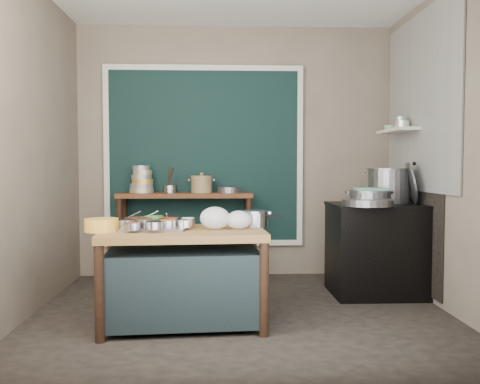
{
  "coord_description": "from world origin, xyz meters",
  "views": [
    {
      "loc": [
        -0.2,
        -4.24,
        1.25
      ],
      "look_at": [
        -0.0,
        0.25,
        1.01
      ],
      "focal_mm": 38.0,
      "sensor_mm": 36.0,
      "label": 1
    }
  ],
  "objects_px": {
    "back_counter": "(186,236)",
    "condiment_tray": "(155,228)",
    "stock_pot": "(389,185)",
    "steamer": "(370,197)",
    "saucepan": "(254,218)",
    "yellow_basin": "(102,225)",
    "prep_table": "(183,278)",
    "stove_block": "(378,251)",
    "ceramic_crock": "(202,185)",
    "utensil_cup": "(170,189)"
  },
  "relations": [
    {
      "from": "back_counter",
      "to": "saucepan",
      "type": "relative_size",
      "value": 6.07
    },
    {
      "from": "yellow_basin",
      "to": "stock_pot",
      "type": "bearing_deg",
      "value": 22.97
    },
    {
      "from": "prep_table",
      "to": "yellow_basin",
      "type": "height_order",
      "value": "yellow_basin"
    },
    {
      "from": "stove_block",
      "to": "steamer",
      "type": "height_order",
      "value": "steamer"
    },
    {
      "from": "yellow_basin",
      "to": "utensil_cup",
      "type": "bearing_deg",
      "value": 77.65
    },
    {
      "from": "condiment_tray",
      "to": "steamer",
      "type": "height_order",
      "value": "steamer"
    },
    {
      "from": "back_counter",
      "to": "stove_block",
      "type": "bearing_deg",
      "value": -21.02
    },
    {
      "from": "stove_block",
      "to": "utensil_cup",
      "type": "bearing_deg",
      "value": 161.1
    },
    {
      "from": "prep_table",
      "to": "stock_pot",
      "type": "distance_m",
      "value": 2.3
    },
    {
      "from": "condiment_tray",
      "to": "ceramic_crock",
      "type": "height_order",
      "value": "ceramic_crock"
    },
    {
      "from": "stove_block",
      "to": "utensil_cup",
      "type": "height_order",
      "value": "utensil_cup"
    },
    {
      "from": "prep_table",
      "to": "saucepan",
      "type": "relative_size",
      "value": 5.23
    },
    {
      "from": "back_counter",
      "to": "yellow_basin",
      "type": "xyz_separation_m",
      "value": [
        -0.52,
        -1.68,
        0.32
      ]
    },
    {
      "from": "stove_block",
      "to": "condiment_tray",
      "type": "relative_size",
      "value": 1.83
    },
    {
      "from": "stock_pot",
      "to": "steamer",
      "type": "distance_m",
      "value": 0.35
    },
    {
      "from": "stove_block",
      "to": "ceramic_crock",
      "type": "xyz_separation_m",
      "value": [
        -1.72,
        0.73,
        0.61
      ]
    },
    {
      "from": "saucepan",
      "to": "prep_table",
      "type": "bearing_deg",
      "value": -169.81
    },
    {
      "from": "utensil_cup",
      "to": "condiment_tray",
      "type": "bearing_deg",
      "value": -89.09
    },
    {
      "from": "stove_block",
      "to": "ceramic_crock",
      "type": "distance_m",
      "value": 1.97
    },
    {
      "from": "utensil_cup",
      "to": "steamer",
      "type": "bearing_deg",
      "value": -22.02
    },
    {
      "from": "utensil_cup",
      "to": "ceramic_crock",
      "type": "distance_m",
      "value": 0.34
    },
    {
      "from": "saucepan",
      "to": "ceramic_crock",
      "type": "distance_m",
      "value": 1.52
    },
    {
      "from": "stock_pot",
      "to": "steamer",
      "type": "relative_size",
      "value": 1.05
    },
    {
      "from": "prep_table",
      "to": "condiment_tray",
      "type": "distance_m",
      "value": 0.44
    },
    {
      "from": "prep_table",
      "to": "condiment_tray",
      "type": "relative_size",
      "value": 2.54
    },
    {
      "from": "stock_pot",
      "to": "steamer",
      "type": "xyz_separation_m",
      "value": [
        -0.25,
        -0.21,
        -0.1
      ]
    },
    {
      "from": "yellow_basin",
      "to": "steamer",
      "type": "bearing_deg",
      "value": 20.69
    },
    {
      "from": "condiment_tray",
      "to": "yellow_basin",
      "type": "height_order",
      "value": "yellow_basin"
    },
    {
      "from": "yellow_basin",
      "to": "stock_pot",
      "type": "height_order",
      "value": "stock_pot"
    },
    {
      "from": "stove_block",
      "to": "back_counter",
      "type": "bearing_deg",
      "value": 158.98
    },
    {
      "from": "prep_table",
      "to": "ceramic_crock",
      "type": "distance_m",
      "value": 1.74
    },
    {
      "from": "prep_table",
      "to": "yellow_basin",
      "type": "relative_size",
      "value": 4.96
    },
    {
      "from": "back_counter",
      "to": "condiment_tray",
      "type": "height_order",
      "value": "back_counter"
    },
    {
      "from": "back_counter",
      "to": "steamer",
      "type": "xyz_separation_m",
      "value": [
        1.79,
        -0.81,
        0.47
      ]
    },
    {
      "from": "condiment_tray",
      "to": "steamer",
      "type": "distance_m",
      "value": 2.08
    },
    {
      "from": "prep_table",
      "to": "yellow_basin",
      "type": "xyz_separation_m",
      "value": [
        -0.61,
        -0.07,
        0.42
      ]
    },
    {
      "from": "condiment_tray",
      "to": "stock_pot",
      "type": "relative_size",
      "value": 1.13
    },
    {
      "from": "stove_block",
      "to": "utensil_cup",
      "type": "relative_size",
      "value": 6.41
    },
    {
      "from": "ceramic_crock",
      "to": "yellow_basin",
      "type": "bearing_deg",
      "value": -112.53
    },
    {
      "from": "prep_table",
      "to": "condiment_tray",
      "type": "height_order",
      "value": "condiment_tray"
    },
    {
      "from": "ceramic_crock",
      "to": "stock_pot",
      "type": "distance_m",
      "value": 1.96
    },
    {
      "from": "stove_block",
      "to": "ceramic_crock",
      "type": "height_order",
      "value": "ceramic_crock"
    },
    {
      "from": "saucepan",
      "to": "utensil_cup",
      "type": "height_order",
      "value": "utensil_cup"
    },
    {
      "from": "utensil_cup",
      "to": "prep_table",
      "type": "bearing_deg",
      "value": -81.29
    },
    {
      "from": "prep_table",
      "to": "yellow_basin",
      "type": "bearing_deg",
      "value": -176.6
    },
    {
      "from": "yellow_basin",
      "to": "saucepan",
      "type": "bearing_deg",
      "value": 12.64
    },
    {
      "from": "condiment_tray",
      "to": "stock_pot",
      "type": "xyz_separation_m",
      "value": [
        2.17,
        0.98,
        0.29
      ]
    },
    {
      "from": "ceramic_crock",
      "to": "stock_pot",
      "type": "xyz_separation_m",
      "value": [
        1.86,
        -0.6,
        0.02
      ]
    },
    {
      "from": "utensil_cup",
      "to": "saucepan",
      "type": "bearing_deg",
      "value": -60.11
    },
    {
      "from": "back_counter",
      "to": "steamer",
      "type": "relative_size",
      "value": 3.52
    }
  ]
}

